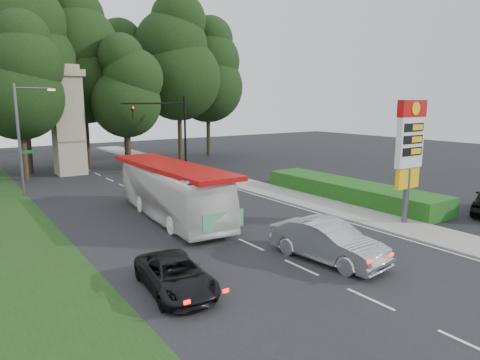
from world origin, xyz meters
TOP-DOWN VIEW (x-y plane):
  - ground at (0.00, 0.00)m, footprint 120.00×120.00m
  - road_surface at (0.00, 12.00)m, footprint 14.00×80.00m
  - sidewalk_right at (8.50, 12.00)m, footprint 3.00×80.00m
  - hedge at (11.50, 8.00)m, footprint 3.00×14.00m
  - gas_station_pylon at (9.20, 1.99)m, footprint 2.10×0.45m
  - traffic_signal_mast at (5.68, 24.00)m, footprint 6.10×0.35m
  - streetlight_signs at (-6.99, 22.01)m, footprint 2.75×0.98m
  - monument at (-2.00, 30.00)m, footprint 3.00×3.00m
  - tree_center_left at (-5.00, 33.00)m, footprint 10.08×10.08m
  - tree_center_right at (1.00, 35.00)m, footprint 9.24×9.24m
  - tree_east_near at (6.00, 37.00)m, footprint 8.12×8.12m
  - tree_east_mid at (11.00, 33.00)m, footprint 9.52×9.52m
  - tree_far_east at (16.00, 35.00)m, footprint 8.68×8.68m
  - tree_monument_left at (-6.00, 29.00)m, footprint 7.28×7.28m
  - tree_monument_right at (3.50, 29.50)m, footprint 6.72×6.72m
  - transit_bus at (-0.95, 10.56)m, footprint 3.61×11.64m
  - sedan_silver at (1.50, 0.46)m, footprint 2.46×5.47m
  - suv_charcoal at (-5.22, 1.49)m, footprint 2.51×4.61m

SIDE VIEW (x-z plane):
  - ground at x=0.00m, z-range 0.00..0.00m
  - road_surface at x=0.00m, z-range 0.00..0.02m
  - sidewalk_right at x=8.50m, z-range 0.00..0.12m
  - hedge at x=11.50m, z-range 0.00..1.20m
  - suv_charcoal at x=-5.22m, z-range 0.00..1.23m
  - sedan_silver at x=1.50m, z-range 0.00..1.74m
  - transit_bus at x=-0.95m, z-range 0.00..3.19m
  - streetlight_signs at x=-6.99m, z-range 0.44..8.44m
  - gas_station_pylon at x=9.20m, z-range 1.02..7.87m
  - traffic_signal_mast at x=5.68m, z-range 1.07..8.27m
  - monument at x=-2.00m, z-range 0.08..10.13m
  - tree_monument_right at x=3.50m, z-range 1.41..14.61m
  - tree_monument_left at x=-6.00m, z-range 1.53..15.83m
  - tree_east_near at x=6.00m, z-range 1.71..17.66m
  - tree_far_east at x=16.00m, z-range 1.83..18.88m
  - tree_center_right at x=1.00m, z-range 1.94..20.09m
  - tree_east_mid at x=11.00m, z-range 2.00..20.70m
  - tree_center_left at x=-5.00m, z-range 2.12..21.92m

